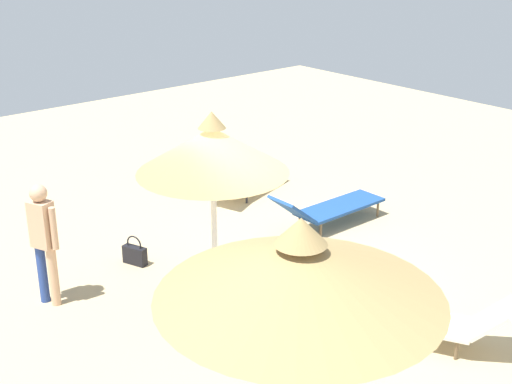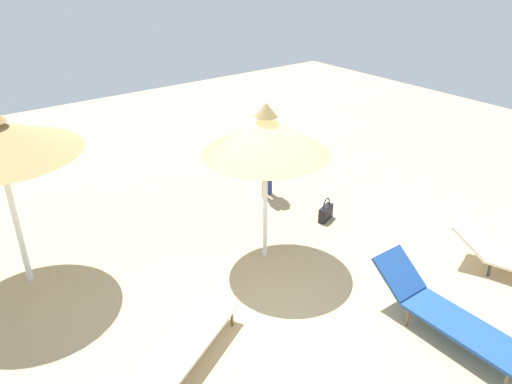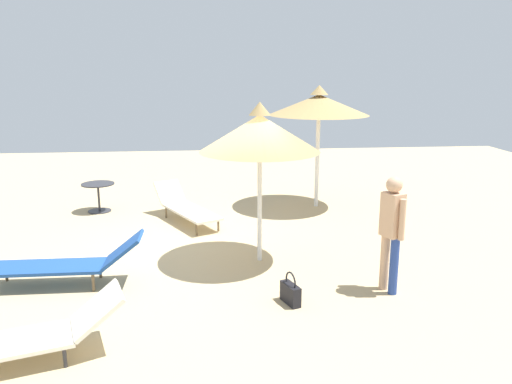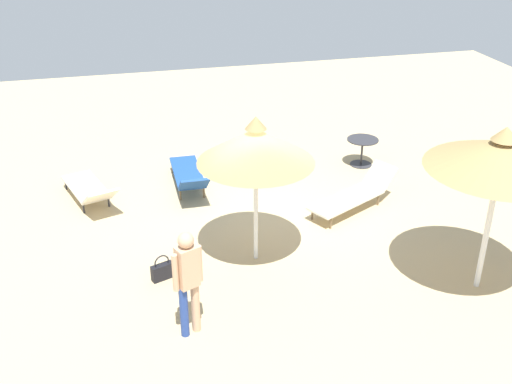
{
  "view_description": "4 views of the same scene",
  "coord_description": "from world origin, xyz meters",
  "px_view_note": "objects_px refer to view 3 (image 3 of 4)",
  "views": [
    {
      "loc": [
        6.57,
        -6.0,
        4.97
      ],
      "look_at": [
        -0.39,
        -0.05,
        1.42
      ],
      "focal_mm": 49.24,
      "sensor_mm": 36.0,
      "label": 1
    },
    {
      "loc": [
        4.14,
        4.8,
        4.85
      ],
      "look_at": [
        0.3,
        -0.24,
        1.66
      ],
      "focal_mm": 34.77,
      "sensor_mm": 36.0,
      "label": 2
    },
    {
      "loc": [
        -8.68,
        0.06,
        3.26
      ],
      "look_at": [
        -0.08,
        -0.79,
        1.16
      ],
      "focal_mm": 35.95,
      "sensor_mm": 36.0,
      "label": 3
    },
    {
      "loc": [
        -2.62,
        -9.99,
        6.13
      ],
      "look_at": [
        -0.32,
        -0.76,
        1.31
      ],
      "focal_mm": 43.03,
      "sensor_mm": 36.0,
      "label": 4
    }
  ],
  "objects_px": {
    "lounge_chair_center": "(186,207)",
    "side_table_round": "(98,192)",
    "parasol_umbrella_edge": "(319,105)",
    "handbag": "(290,293)",
    "parasol_umbrella_front": "(260,133)",
    "lounge_chair_near_left": "(32,335)",
    "lounge_chair_far_right": "(69,262)",
    "person_standing_far_left": "(392,226)"
  },
  "relations": [
    {
      "from": "parasol_umbrella_front",
      "to": "lounge_chair_far_right",
      "type": "relative_size",
      "value": 1.19
    },
    {
      "from": "person_standing_far_left",
      "to": "side_table_round",
      "type": "height_order",
      "value": "person_standing_far_left"
    },
    {
      "from": "person_standing_far_left",
      "to": "side_table_round",
      "type": "bearing_deg",
      "value": 46.31
    },
    {
      "from": "parasol_umbrella_front",
      "to": "lounge_chair_far_right",
      "type": "height_order",
      "value": "parasol_umbrella_front"
    },
    {
      "from": "lounge_chair_near_left",
      "to": "lounge_chair_far_right",
      "type": "distance_m",
      "value": 2.12
    },
    {
      "from": "lounge_chair_far_right",
      "to": "person_standing_far_left",
      "type": "distance_m",
      "value": 4.87
    },
    {
      "from": "lounge_chair_near_left",
      "to": "person_standing_far_left",
      "type": "xyz_separation_m",
      "value": [
        1.43,
        -4.67,
        0.69
      ]
    },
    {
      "from": "lounge_chair_far_right",
      "to": "lounge_chair_center",
      "type": "distance_m",
      "value": 3.62
    },
    {
      "from": "parasol_umbrella_edge",
      "to": "handbag",
      "type": "height_order",
      "value": "parasol_umbrella_edge"
    },
    {
      "from": "lounge_chair_near_left",
      "to": "lounge_chair_far_right",
      "type": "height_order",
      "value": "lounge_chair_far_right"
    },
    {
      "from": "person_standing_far_left",
      "to": "parasol_umbrella_front",
      "type": "bearing_deg",
      "value": 50.61
    },
    {
      "from": "lounge_chair_near_left",
      "to": "side_table_round",
      "type": "bearing_deg",
      "value": 4.41
    },
    {
      "from": "parasol_umbrella_edge",
      "to": "parasol_umbrella_front",
      "type": "distance_m",
      "value": 3.86
    },
    {
      "from": "lounge_chair_near_left",
      "to": "side_table_round",
      "type": "relative_size",
      "value": 2.93
    },
    {
      "from": "lounge_chair_center",
      "to": "handbag",
      "type": "xyz_separation_m",
      "value": [
        -4.18,
        -1.61,
        -0.17
      ]
    },
    {
      "from": "parasol_umbrella_edge",
      "to": "person_standing_far_left",
      "type": "height_order",
      "value": "parasol_umbrella_edge"
    },
    {
      "from": "handbag",
      "to": "lounge_chair_center",
      "type": "bearing_deg",
      "value": 21.05
    },
    {
      "from": "side_table_round",
      "to": "lounge_chair_near_left",
      "type": "bearing_deg",
      "value": -175.59
    },
    {
      "from": "lounge_chair_center",
      "to": "side_table_round",
      "type": "bearing_deg",
      "value": 63.54
    },
    {
      "from": "parasol_umbrella_front",
      "to": "side_table_round",
      "type": "xyz_separation_m",
      "value": [
        3.47,
        3.38,
        -1.75
      ]
    },
    {
      "from": "parasol_umbrella_edge",
      "to": "side_table_round",
      "type": "xyz_separation_m",
      "value": [
        0.04,
        5.13,
        -1.96
      ]
    },
    {
      "from": "parasol_umbrella_edge",
      "to": "parasol_umbrella_front",
      "type": "relative_size",
      "value": 1.05
    },
    {
      "from": "lounge_chair_center",
      "to": "handbag",
      "type": "distance_m",
      "value": 4.48
    },
    {
      "from": "person_standing_far_left",
      "to": "handbag",
      "type": "relative_size",
      "value": 3.69
    },
    {
      "from": "lounge_chair_near_left",
      "to": "lounge_chair_far_right",
      "type": "xyz_separation_m",
      "value": [
        2.12,
        0.11,
        0.04
      ]
    },
    {
      "from": "handbag",
      "to": "side_table_round",
      "type": "distance_m",
      "value": 6.35
    },
    {
      "from": "side_table_round",
      "to": "parasol_umbrella_edge",
      "type": "bearing_deg",
      "value": -90.41
    },
    {
      "from": "parasol_umbrella_edge",
      "to": "parasol_umbrella_front",
      "type": "height_order",
      "value": "parasol_umbrella_edge"
    },
    {
      "from": "person_standing_far_left",
      "to": "handbag",
      "type": "xyz_separation_m",
      "value": [
        -0.26,
        1.52,
        -0.85
      ]
    },
    {
      "from": "person_standing_far_left",
      "to": "lounge_chair_near_left",
      "type": "bearing_deg",
      "value": 106.98
    },
    {
      "from": "lounge_chair_near_left",
      "to": "lounge_chair_center",
      "type": "distance_m",
      "value": 5.56
    },
    {
      "from": "parasol_umbrella_front",
      "to": "lounge_chair_near_left",
      "type": "xyz_separation_m",
      "value": [
        -2.88,
        2.89,
        -1.88
      ]
    },
    {
      "from": "parasol_umbrella_edge",
      "to": "side_table_round",
      "type": "distance_m",
      "value": 5.49
    },
    {
      "from": "parasol_umbrella_front",
      "to": "side_table_round",
      "type": "relative_size",
      "value": 3.64
    },
    {
      "from": "lounge_chair_center",
      "to": "lounge_chair_near_left",
      "type": "bearing_deg",
      "value": 163.89
    },
    {
      "from": "lounge_chair_near_left",
      "to": "handbag",
      "type": "bearing_deg",
      "value": -69.71
    },
    {
      "from": "lounge_chair_far_right",
      "to": "person_standing_far_left",
      "type": "bearing_deg",
      "value": -98.26
    },
    {
      "from": "lounge_chair_near_left",
      "to": "parasol_umbrella_edge",
      "type": "bearing_deg",
      "value": -36.28
    },
    {
      "from": "lounge_chair_far_right",
      "to": "lounge_chair_center",
      "type": "xyz_separation_m",
      "value": [
        3.22,
        -1.65,
        -0.04
      ]
    },
    {
      "from": "lounge_chair_far_right",
      "to": "parasol_umbrella_front",
      "type": "bearing_deg",
      "value": -75.68
    },
    {
      "from": "parasol_umbrella_edge",
      "to": "lounge_chair_far_right",
      "type": "distance_m",
      "value": 6.66
    },
    {
      "from": "parasol_umbrella_front",
      "to": "lounge_chair_near_left",
      "type": "relative_size",
      "value": 1.24
    }
  ]
}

